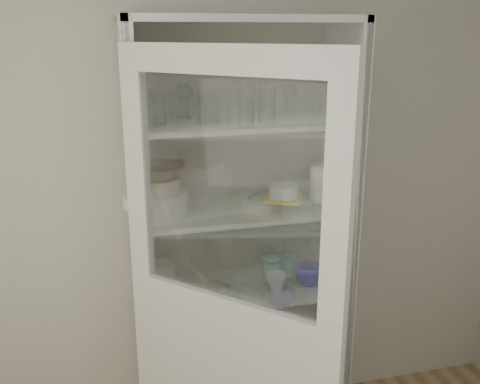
{
  "coord_description": "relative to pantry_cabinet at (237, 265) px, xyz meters",
  "views": [
    {
      "loc": [
        -0.38,
        -0.99,
        2.04
      ],
      "look_at": [
        0.2,
        1.27,
        1.33
      ],
      "focal_mm": 40.0,
      "sensor_mm": 36.0,
      "label": 1
    }
  ],
  "objects": [
    {
      "name": "goblet_0",
      "position": [
        -0.23,
        0.06,
        0.81
      ],
      "size": [
        0.08,
        0.08,
        0.17
      ],
      "primitive_type": null,
      "color": "silver",
      "rests_on": "shelf_glass"
    },
    {
      "name": "tumbler_3",
      "position": [
        0.08,
        -0.18,
        0.8
      ],
      "size": [
        0.1,
        0.1,
        0.15
      ],
      "primitive_type": "cylinder",
      "rotation": [
        0.0,
        0.0,
        0.33
      ],
      "color": "silver",
      "rests_on": "shelf_glass"
    },
    {
      "name": "measuring_cups",
      "position": [
        -0.13,
        -0.11,
        -0.06
      ],
      "size": [
        0.11,
        0.11,
        0.04
      ],
      "primitive_type": "cylinder",
      "color": "silver",
      "rests_on": "shelf_mugs"
    },
    {
      "name": "tumbler_9",
      "position": [
        -0.09,
        -0.05,
        0.78
      ],
      "size": [
        0.07,
        0.07,
        0.13
      ],
      "primitive_type": "cylinder",
      "rotation": [
        0.0,
        0.0,
        -0.17
      ],
      "color": "silver",
      "rests_on": "shelf_glass"
    },
    {
      "name": "tumbler_7",
      "position": [
        -0.36,
        -0.09,
        0.79
      ],
      "size": [
        0.09,
        0.09,
        0.14
      ],
      "primitive_type": "cylinder",
      "rotation": [
        0.0,
        0.0,
        -0.39
      ],
      "color": "silver",
      "rests_on": "shelf_glass"
    },
    {
      "name": "goblet_1",
      "position": [
        -0.22,
        0.06,
        0.8
      ],
      "size": [
        0.07,
        0.07,
        0.16
      ],
      "primitive_type": null,
      "color": "silver",
      "rests_on": "shelf_glass"
    },
    {
      "name": "terracotta_bowl",
      "position": [
        -0.37,
        -0.1,
        0.52
      ],
      "size": [
        0.3,
        0.3,
        0.06
      ],
      "primitive_type": "imported",
      "rotation": [
        0.0,
        0.0,
        -0.33
      ],
      "color": "brown",
      "rests_on": "cream_bowl"
    },
    {
      "name": "tumbler_6",
      "position": [
        0.41,
        -0.22,
        0.79
      ],
      "size": [
        0.09,
        0.09,
        0.15
      ],
      "primitive_type": "cylinder",
      "rotation": [
        0.0,
        0.0,
        -0.37
      ],
      "color": "silver",
      "rests_on": "shelf_glass"
    },
    {
      "name": "cream_dish",
      "position": [
        -0.11,
        -0.07,
        -0.45
      ],
      "size": [
        0.26,
        0.26,
        0.07
      ],
      "primitive_type": "imported",
      "rotation": [
        0.0,
        0.0,
        -0.27
      ],
      "color": "beige",
      "rests_on": "shelf_bot"
    },
    {
      "name": "plate_stack_back",
      "position": [
        -0.41,
        0.04,
        0.35
      ],
      "size": [
        0.23,
        0.23,
        0.06
      ],
      "primitive_type": "cylinder",
      "color": "white",
      "rests_on": "shelf_plates"
    },
    {
      "name": "tumbler_8",
      "position": [
        -0.41,
        -0.07,
        0.8
      ],
      "size": [
        0.08,
        0.08,
        0.15
      ],
      "primitive_type": "cylinder",
      "rotation": [
        0.0,
        0.0,
        -0.01
      ],
      "color": "silver",
      "rests_on": "shelf_glass"
    },
    {
      "name": "tumbler_0",
      "position": [
        -0.41,
        -0.2,
        0.79
      ],
      "size": [
        0.09,
        0.09,
        0.14
      ],
      "primitive_type": "cylinder",
      "rotation": [
        0.0,
        0.0,
        0.34
      ],
      "color": "silver",
      "rests_on": "shelf_glass"
    },
    {
      "name": "goblet_2",
      "position": [
        0.27,
        0.05,
        0.8
      ],
      "size": [
        0.07,
        0.07,
        0.15
      ],
      "primitive_type": null,
      "color": "silver",
      "rests_on": "shelf_glass"
    },
    {
      "name": "teal_jar",
      "position": [
        0.17,
        -0.03,
        -0.02
      ],
      "size": [
        0.09,
        0.09,
        0.11
      ],
      "color": "teal",
      "rests_on": "shelf_mugs"
    },
    {
      "name": "cupboard_door",
      "position": [
        -0.19,
        -0.61,
        -0.07
      ],
      "size": [
        0.65,
        0.67,
        2.0
      ],
      "rotation": [
        0.0,
        0.0,
        -0.8
      ],
      "color": "beige",
      "rests_on": "floor"
    },
    {
      "name": "tumbler_4",
      "position": [
        -0.01,
        -0.21,
        0.79
      ],
      "size": [
        0.09,
        0.09,
        0.13
      ],
      "primitive_type": "cylinder",
      "rotation": [
        0.0,
        0.0,
        0.34
      ],
      "color": "silver",
      "rests_on": "shelf_glass"
    },
    {
      "name": "white_canister",
      "position": [
        -0.37,
        -0.04,
        -0.01
      ],
      "size": [
        0.16,
        0.16,
        0.15
      ],
      "primitive_type": "cylinder",
      "rotation": [
        0.0,
        0.0,
        -0.34
      ],
      "color": "white",
      "rests_on": "shelf_mugs"
    },
    {
      "name": "glass_platter",
      "position": [
        0.21,
        -0.07,
        0.33
      ],
      "size": [
        0.4,
        0.4,
        0.02
      ],
      "primitive_type": "cylinder",
      "rotation": [
        0.0,
        0.0,
        0.18
      ],
      "color": "silver",
      "rests_on": "shelf_plates"
    },
    {
      "name": "pantry_cabinet",
      "position": [
        0.0,
        0.0,
        0.0
      ],
      "size": [
        1.0,
        0.45,
        2.1
      ],
      "color": "beige",
      "rests_on": "floor"
    },
    {
      "name": "mug_white",
      "position": [
        0.15,
        -0.16,
        -0.04
      ],
      "size": [
        0.11,
        0.11,
        0.09
      ],
      "primitive_type": "imported",
      "rotation": [
        0.0,
        0.0,
        0.15
      ],
      "color": "white",
      "rests_on": "shelf_mugs"
    },
    {
      "name": "grey_bowl_stack",
      "position": [
        0.41,
        -0.08,
        0.41
      ],
      "size": [
        0.14,
        0.14,
        0.18
      ],
      "primitive_type": "cylinder",
      "color": "white",
      "rests_on": "shelf_plates"
    },
    {
      "name": "tumbler_5",
      "position": [
        0.41,
        -0.23,
        0.79
      ],
      "size": [
        0.09,
        0.09,
        0.14
      ],
      "primitive_type": "cylinder",
      "rotation": [
        0.0,
        0.0,
        -0.35
      ],
      "color": "silver",
      "rests_on": "shelf_glass"
    },
    {
      "name": "white_ramekin",
      "position": [
        0.21,
        -0.07,
        0.38
      ],
      "size": [
        0.17,
        0.17,
        0.06
      ],
      "primitive_type": "cylinder",
      "rotation": [
        0.0,
        0.0,
        0.31
      ],
      "color": "white",
      "rests_on": "yellow_trivet"
    },
    {
      "name": "tumbler_1",
      "position": [
        -0.15,
        -0.2,
        0.79
      ],
      "size": [
        0.09,
        0.09,
        0.13
      ],
      "primitive_type": "cylinder",
      "rotation": [
        0.0,
        0.0,
        -0.42
      ],
      "color": "silver",
      "rests_on": "shelf_glass"
    },
    {
      "name": "mug_blue",
      "position": [
        0.32,
        -0.14,
        -0.03
      ],
      "size": [
        0.16,
        0.16,
        0.1
      ],
      "primitive_type": "imported",
      "rotation": [
        0.0,
        0.0,
        0.27
      ],
      "color": "#1428A1",
      "rests_on": "shelf_mugs"
    },
    {
      "name": "goblet_3",
      "position": [
        0.41,
        0.02,
        0.8
      ],
      "size": [
        0.07,
        0.07,
        0.16
      ],
      "primitive_type": null,
      "color": "silver",
      "rests_on": "shelf_glass"
    },
    {
      "name": "mug_teal",
      "position": [
        0.27,
        0.01,
        -0.03
      ],
      "size": [
        0.12,
        0.12,
        0.09
      ],
      "primitive_type": "imported",
      "rotation": [
        0.0,
        0.0,
        0.24
      ],
      "color": "teal",
      "rests_on": "shelf_mugs"
    },
    {
      "name": "cream_bowl",
      "position": [
        -0.37,
        -0.1,
        0.46
      ],
      "size": [
        0.23,
        0.23,
        0.06
      ],
      "primitive_type": "cylinder",
      "rotation": [
        0.0,
        0.0,
        0.2
      ],
      "color": "beige",
      "rests_on": "plate_stack_front"
    },
    {
      "name": "tumbler_2",
      "position": [
        -0.12,
        -0.22,
        0.79
      ],
      "size": [
        0.09,
        0.09,
        0.14
      ],
      "primitive_type": "cylinder",
      "rotation": [
        0.0,
        0.0,
        0.42
      ],
      "color": "silver",
      "rests_on": "shelf_glass"
    },
    {
      "name": "wall_back",
      "position": [
        -0.2,
        0.16,
        0.36
      ],
      "size": [
        3.6,
        0.02,
        2.6
      ],
      "primitive_type": "cube",
      "color": "beige",
      "rests_on": "ground"
    },
    {
      "name": "tin_box",
      "position": [
        0.29,
        -0.08,
        -0.45
      ],
      "size": [
        0.23,
        0.18,
        0.06
      ],
      "primitive_type": "cube",
      "rotation": [
        0.0,
        0.0,
        0.22
      ],
      "color": "#999CAD",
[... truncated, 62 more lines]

